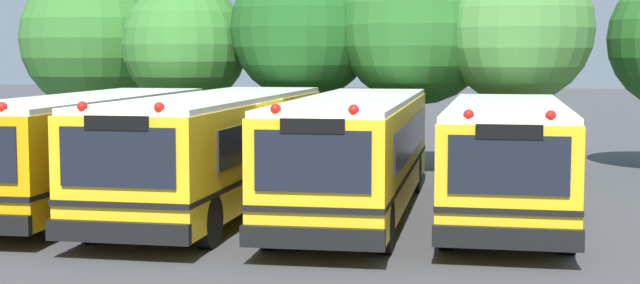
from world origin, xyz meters
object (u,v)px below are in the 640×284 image
at_px(tree_2, 304,24).
at_px(school_bus_2, 356,150).
at_px(tree_1, 184,46).
at_px(school_bus_1, 218,146).
at_px(tree_0, 93,41).
at_px(tree_4, 514,27).
at_px(tree_3, 413,24).
at_px(school_bus_0, 88,145).
at_px(school_bus_3, 506,156).

bearing_deg(tree_2, school_bus_2, -69.67).
height_order(tree_1, tree_2, tree_2).
xyz_separation_m(school_bus_1, school_bus_2, (3.23, -0.09, -0.01)).
height_order(tree_0, tree_1, tree_0).
height_order(tree_2, tree_4, tree_2).
bearing_deg(school_bus_1, tree_1, -65.66).
xyz_separation_m(tree_1, tree_3, (7.27, -0.51, 0.62)).
height_order(school_bus_1, school_bus_2, school_bus_1).
distance_m(tree_0, tree_4, 14.37).
height_order(school_bus_0, tree_4, tree_4).
distance_m(school_bus_0, tree_1, 8.21).
bearing_deg(school_bus_2, tree_1, -50.73).
bearing_deg(tree_1, school_bus_0, -87.34).
height_order(tree_3, tree_4, tree_3).
distance_m(school_bus_0, tree_3, 10.52).
relative_size(tree_0, tree_4, 1.03).
xyz_separation_m(school_bus_0, tree_1, (-0.36, 7.84, 2.39)).
xyz_separation_m(school_bus_1, tree_4, (6.66, 6.55, 2.86)).
distance_m(tree_0, tree_2, 8.06).
bearing_deg(tree_4, tree_1, 173.07).
bearing_deg(tree_3, tree_4, -13.99).
bearing_deg(school_bus_3, tree_1, -38.64).
relative_size(school_bus_0, tree_3, 1.63).
bearing_deg(tree_2, school_bus_3, -51.55).
bearing_deg(tree_0, tree_1, -23.29).
bearing_deg(tree_1, tree_0, 156.71).
xyz_separation_m(tree_1, tree_4, (10.20, -1.24, 0.49)).
height_order(school_bus_3, tree_3, tree_3).
bearing_deg(tree_4, tree_3, 166.01).
xyz_separation_m(school_bus_3, tree_3, (-2.76, 7.42, 3.04)).
bearing_deg(school_bus_3, school_bus_2, -1.17).
xyz_separation_m(school_bus_0, school_bus_1, (3.18, 0.05, 0.02)).
xyz_separation_m(school_bus_0, tree_4, (9.84, 6.60, 2.88)).
height_order(school_bus_3, tree_0, tree_0).
distance_m(school_bus_2, tree_4, 8.01).
distance_m(school_bus_3, tree_0, 17.09).
xyz_separation_m(tree_0, tree_4, (14.07, -2.90, 0.29)).
bearing_deg(school_bus_0, tree_4, -147.81).
bearing_deg(tree_0, tree_3, -11.04).
bearing_deg(tree_2, school_bus_0, -115.29).
xyz_separation_m(tree_0, tree_3, (11.14, -2.17, 0.41)).
bearing_deg(school_bus_0, tree_2, -116.97).
relative_size(school_bus_3, tree_3, 1.44).
relative_size(school_bus_0, tree_2, 1.67).
relative_size(school_bus_2, tree_0, 1.68).
height_order(tree_1, tree_4, tree_4).
relative_size(school_bus_1, tree_2, 1.75).
height_order(school_bus_2, tree_2, tree_2).
relative_size(tree_1, tree_3, 0.87).
bearing_deg(tree_3, school_bus_0, -133.30).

